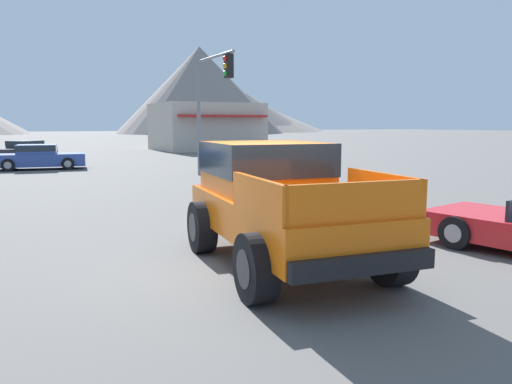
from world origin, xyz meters
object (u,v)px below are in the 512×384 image
at_px(orange_pickup_truck, 277,196).
at_px(parked_car_white, 266,151).
at_px(traffic_light_main, 211,90).
at_px(parked_car_dark, 25,150).
at_px(parked_car_blue, 39,157).

height_order(orange_pickup_truck, parked_car_white, orange_pickup_truck).
distance_m(parked_car_white, traffic_light_main, 11.62).
height_order(parked_car_white, traffic_light_main, traffic_light_main).
xyz_separation_m(parked_car_dark, traffic_light_main, (6.26, -16.80, 3.05)).
bearing_deg(parked_car_white, parked_car_blue, 164.89).
relative_size(parked_car_dark, traffic_light_main, 0.82).
bearing_deg(traffic_light_main, parked_car_white, 139.30).
bearing_deg(parked_car_dark, traffic_light_main, 158.76).
bearing_deg(parked_car_blue, parked_car_dark, -169.89).
distance_m(orange_pickup_truck, parked_car_dark, 29.30).
bearing_deg(parked_car_blue, parked_car_white, 101.23).
bearing_deg(orange_pickup_truck, parked_car_white, 68.81).
distance_m(orange_pickup_truck, parked_car_blue, 20.51).
distance_m(parked_car_blue, traffic_light_main, 10.49).
bearing_deg(parked_car_dark, orange_pickup_truck, 142.58).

